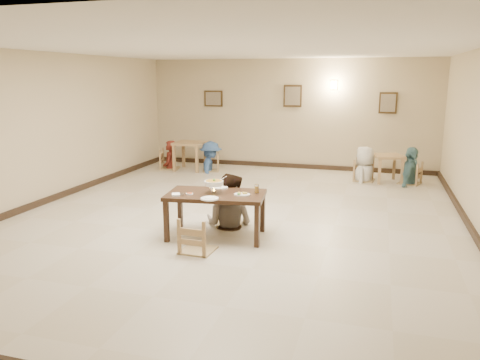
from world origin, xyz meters
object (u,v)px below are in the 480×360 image
(bg_chair_rl, at_px, (365,161))
(drink_glass, at_px, (257,189))
(curry_warmer, at_px, (214,183))
(bg_diner_d, at_px, (412,147))
(bg_table_left, at_px, (190,147))
(chair_near, at_px, (197,219))
(chair_far, at_px, (229,198))
(bg_chair_ll, at_px, (169,150))
(bg_diner_c, at_px, (366,147))
(main_table, at_px, (216,198))
(main_diner, at_px, (229,174))
(bg_table_right, at_px, (388,160))
(bg_diner_a, at_px, (169,141))
(bg_chair_lr, at_px, (211,154))
(bg_diner_b, at_px, (210,141))
(bg_chair_rr, at_px, (411,163))

(bg_chair_rl, bearing_deg, drink_glass, 168.96)
(curry_warmer, bearing_deg, bg_diner_d, 56.65)
(bg_table_left, height_order, bg_diner_d, bg_diner_d)
(bg_chair_rl, relative_size, bg_diner_d, 0.57)
(chair_near, bearing_deg, chair_far, -89.23)
(bg_chair_rl, height_order, bg_diner_d, bg_diner_d)
(bg_table_left, relative_size, bg_chair_ll, 0.75)
(chair_far, relative_size, bg_diner_c, 0.55)
(drink_glass, xyz_separation_m, bg_table_left, (-3.13, 4.80, -0.14))
(main_table, bearing_deg, bg_chair_rl, 59.58)
(main_diner, bearing_deg, bg_diner_d, -118.22)
(chair_far, distance_m, bg_table_right, 5.06)
(chair_near, bearing_deg, bg_chair_ll, -58.87)
(main_diner, height_order, bg_diner_a, main_diner)
(main_diner, distance_m, bg_diner_c, 4.81)
(bg_chair_rl, bearing_deg, bg_diner_d, -84.97)
(drink_glass, bearing_deg, bg_diner_d, 61.28)
(bg_chair_lr, height_order, bg_diner_d, bg_diner_d)
(bg_table_right, bearing_deg, curry_warmer, -118.45)
(bg_chair_ll, bearing_deg, drink_glass, -156.32)
(bg_table_right, bearing_deg, bg_table_left, 179.77)
(bg_diner_a, distance_m, bg_diner_d, 6.31)
(bg_diner_c, bearing_deg, bg_chair_lr, -80.98)
(chair_near, xyz_separation_m, bg_diner_a, (-3.07, 5.66, 0.30))
(bg_chair_ll, relative_size, bg_diner_d, 0.59)
(main_diner, bearing_deg, bg_table_left, -51.73)
(curry_warmer, relative_size, drink_glass, 2.48)
(bg_diner_b, bearing_deg, bg_diner_a, 76.97)
(bg_table_right, distance_m, bg_diner_a, 5.78)
(chair_far, xyz_separation_m, bg_chair_rr, (3.19, 4.23, 0.02))
(chair_near, distance_m, bg_diner_c, 6.04)
(drink_glass, bearing_deg, bg_diner_a, 127.99)
(bg_diner_a, xyz_separation_m, bg_diner_b, (1.20, 0.04, 0.02))
(bg_chair_lr, xyz_separation_m, bg_diner_c, (4.05, -0.08, 0.39))
(bg_table_left, xyz_separation_m, bg_diner_c, (4.64, -0.06, 0.21))
(main_table, bearing_deg, curry_warmer, 154.09)
(bg_diner_a, bearing_deg, curry_warmer, 16.41)
(chair_near, distance_m, drink_glass, 1.14)
(bg_chair_ll, xyz_separation_m, bg_diner_c, (5.24, -0.04, 0.33))
(chair_far, bearing_deg, bg_table_left, 101.63)
(chair_near, relative_size, bg_table_left, 1.27)
(bg_chair_rl, bearing_deg, bg_diner_c, 6.70)
(chair_far, xyz_separation_m, bg_table_left, (-2.52, 4.32, 0.17))
(curry_warmer, bearing_deg, bg_table_right, 61.55)
(bg_table_left, xyz_separation_m, bg_diner_b, (0.60, 0.02, 0.17))
(bg_table_right, height_order, bg_chair_lr, bg_chair_lr)
(bg_diner_b, bearing_deg, bg_chair_rl, -106.27)
(chair_near, distance_m, bg_diner_b, 6.01)
(main_diner, bearing_deg, bg_chair_rr, -118.22)
(main_diner, bearing_deg, main_table, 96.35)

